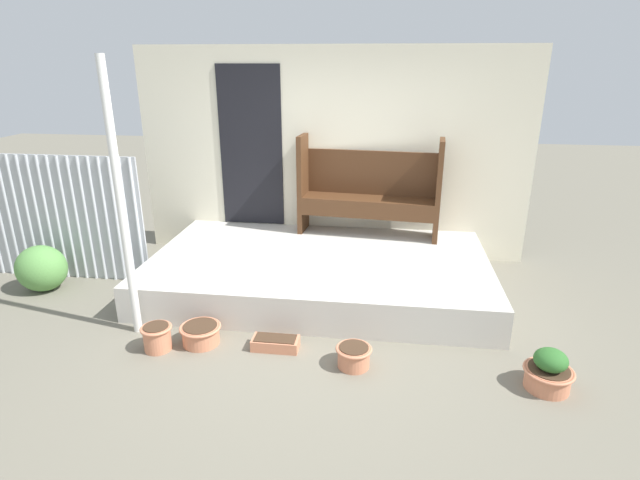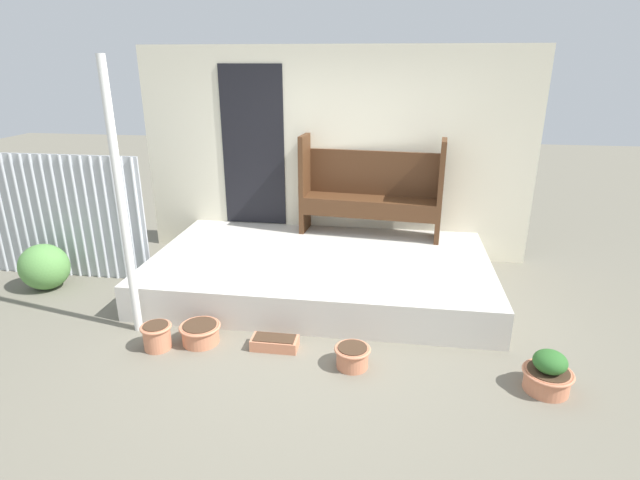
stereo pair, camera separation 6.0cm
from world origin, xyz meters
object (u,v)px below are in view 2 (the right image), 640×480
support_post (122,205)px  shrub_by_fence (44,267)px  flower_pot_right (352,356)px  planter_box_rect (275,343)px  bench (371,187)px  flower_pot_middle (200,332)px  flower_pot_far_right (548,374)px  flower_pot_left (157,335)px

support_post → shrub_by_fence: support_post is taller
flower_pot_right → planter_box_rect: flower_pot_right is taller
flower_pot_right → support_post: bearing=171.3°
support_post → flower_pot_right: (2.07, -0.32, -1.13)m
bench → flower_pot_middle: (-1.40, -2.18, -0.86)m
support_post → planter_box_rect: 1.81m
flower_pot_right → shrub_by_fence: 3.68m
flower_pot_far_right → shrub_by_fence: size_ratio=0.70×
bench → flower_pot_right: (-0.01, -2.36, -0.86)m
planter_box_rect → shrub_by_fence: shrub_by_fence is taller
flower_pot_right → shrub_by_fence: shrub_by_fence is taller
flower_pot_far_right → planter_box_rect: size_ratio=0.93×
flower_pot_left → flower_pot_right: bearing=-1.0°
support_post → bench: (2.08, 2.04, -0.27)m
flower_pot_middle → planter_box_rect: 0.69m
support_post → bench: bearing=44.5°
flower_pot_right → planter_box_rect: bearing=165.7°
flower_pot_left → support_post: bearing=139.3°
flower_pot_left → flower_pot_right: 1.74m
flower_pot_middle → flower_pot_left: bearing=-157.1°
flower_pot_right → flower_pot_left: bearing=179.0°
planter_box_rect → shrub_by_fence: 2.95m
support_post → flower_pot_left: 1.19m
flower_pot_far_right → shrub_by_fence: 5.17m
flower_pot_right → flower_pot_far_right: bearing=-3.6°
flower_pot_middle → flower_pot_far_right: flower_pot_far_right is taller
support_post → shrub_by_fence: size_ratio=4.54×
support_post → shrub_by_fence: bearing=153.9°
flower_pot_middle → flower_pot_right: size_ratio=1.22×
bench → flower_pot_middle: 2.73m
planter_box_rect → shrub_by_fence: bearing=163.3°
support_post → flower_pot_far_right: 3.78m
bench → flower_pot_far_right: (1.51, -2.46, -0.82)m
support_post → flower_pot_middle: (0.68, -0.14, -1.14)m
flower_pot_left → flower_pot_far_right: flower_pot_far_right is taller
flower_pot_middle → planter_box_rect: bearing=0.2°
flower_pot_middle → planter_box_rect: flower_pot_middle is taller
bench → planter_box_rect: bearing=-102.9°
flower_pot_left → planter_box_rect: flower_pot_left is taller
flower_pot_left → flower_pot_middle: flower_pot_left is taller
bench → shrub_by_fence: (-3.54, -1.33, -0.71)m
flower_pot_far_right → planter_box_rect: (-2.23, 0.28, -0.09)m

